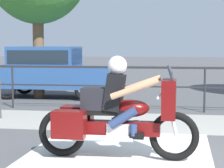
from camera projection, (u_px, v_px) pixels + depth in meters
ground_plane at (221, 167)px, 6.05m from camera, size 120.00×120.00×0.00m
sidewalk_band at (208, 124)px, 9.39m from camera, size 44.00×2.40×0.01m
crosswalk_band at (111, 166)px, 6.10m from camera, size 2.85×6.00×0.01m
fence_railing at (205, 77)px, 10.96m from camera, size 36.00×0.05×1.16m
motorcycle at (115, 114)px, 6.48m from camera, size 2.42×0.76×1.54m
parked_car at (50, 69)px, 14.20m from camera, size 4.11×1.74×1.66m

